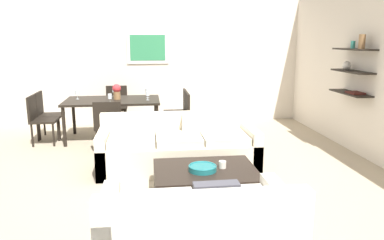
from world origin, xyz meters
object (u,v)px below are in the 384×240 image
Objects in this scene: wine_glass_head at (114,90)px; wine_glass_left_far at (77,93)px; dining_chair_right_far at (179,109)px; dining_chair_foot at (108,123)px; candle_jar at (222,165)px; dining_chair_right_near at (182,113)px; wine_glass_right_near at (148,94)px; decorative_bowl at (203,168)px; dining_chair_head at (117,104)px; dining_chair_left_far at (46,112)px; wine_glass_foot at (110,97)px; coffee_table at (205,184)px; wine_glass_right_far at (147,91)px; dining_table at (113,103)px; centerpiece_vase at (117,91)px; loveseat_white at (198,231)px; dining_chair_left_near at (39,117)px; sofa_beige at (178,149)px.

wine_glass_left_far is at bearing -153.32° from wine_glass_head.
dining_chair_right_far is 1.97m from wine_glass_left_far.
candle_jar is at bearing -53.13° from dining_chair_foot.
wine_glass_right_near reaches higher than dining_chair_right_near.
dining_chair_foot is (-1.26, 2.08, 0.09)m from decorative_bowl.
dining_chair_foot is 1.00× the size of dining_chair_head.
dining_chair_left_far is at bearing 131.33° from candle_jar.
wine_glass_foot is at bearing -90.00° from dining_chair_head.
dining_chair_left_far is at bearing 129.06° from coffee_table.
candle_jar is 3.21m from wine_glass_right_far.
dining_table is at bearing -11.06° from wine_glass_left_far.
dining_table is 11.11× the size of wine_glass_right_near.
dining_table is at bearing -161.99° from centerpiece_vase.
dining_chair_left_near reaches higher than loveseat_white.
loveseat_white is 10.36× the size of wine_glass_head.
coffee_table is 7.63× the size of wine_glass_right_near.
dining_chair_left_far is (0.00, 0.47, 0.00)m from dining_chair_left_near.
dining_chair_right_far reaches higher than loveseat_white.
dining_table is at bearing 112.74° from decorative_bowl.
wine_glass_left_far is at bearing -176.90° from dining_chair_right_far.
coffee_table is (0.26, 1.27, -0.10)m from loveseat_white.
dining_chair_head is at bearing 111.34° from candle_jar.
wine_glass_right_far is at bearing 90.00° from wine_glass_right_near.
sofa_beige is 12.87× the size of wine_glass_foot.
dining_chair_left_far is at bearing 169.68° from dining_table.
wine_glass_head is (-0.00, 0.46, 0.18)m from dining_table.
wine_glass_left_far reaches higher than dining_chair_head.
sofa_beige reaches higher than coffee_table.
centerpiece_vase reaches higher than wine_glass_right_far.
dining_chair_left_near is 1.00× the size of dining_chair_left_far.
wine_glass_foot is 1.05× the size of wine_glass_left_far.
wine_glass_right_near is (-0.62, 0.10, 0.36)m from dining_chair_right_near.
candle_jar is 0.55× the size of wine_glass_head.
wine_glass_head is 0.55× the size of centerpiece_vase.
dining_chair_head is (0.00, 1.85, 0.00)m from dining_chair_foot.
wine_glass_head is at bearing 115.46° from sofa_beige.
wine_glass_foot reaches higher than wine_glass_head.
wine_glass_foot is 0.91m from wine_glass_head.
wine_glass_left_far is at bearing 131.81° from sofa_beige.
dining_chair_right_far reaches higher than coffee_table.
wine_glass_left_far is (0.62, -0.10, 0.37)m from dining_chair_left_far.
dining_chair_foot reaches higher than decorative_bowl.
loveseat_white is 4.39m from centerpiece_vase.
dining_chair_head is (-1.51, 3.86, 0.08)m from candle_jar.
dining_chair_left_far is 1.43m from centerpiece_vase.
dining_table is 0.50m from wine_glass_foot.
wine_glass_head is at bearing 170.04° from dining_chair_right_far.
wine_glass_head is at bearing 28.37° from dining_chair_left_near.
dining_chair_right_near is at bearing 82.90° from sofa_beige.
coffee_table is 6.78× the size of wine_glass_foot.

